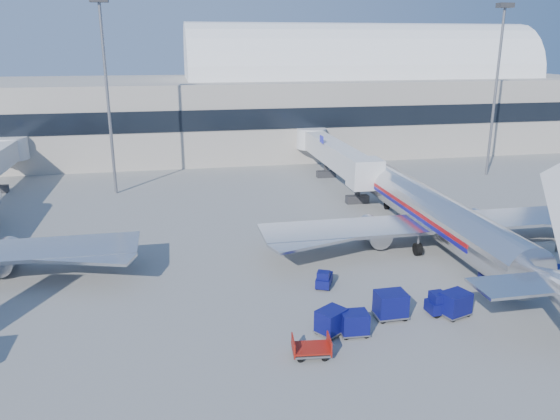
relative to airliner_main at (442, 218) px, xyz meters
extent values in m
plane|color=gray|center=(-10.00, -4.51, -2.93)|extent=(260.00, 260.00, 0.00)
cube|color=#B2AA9E|center=(-35.00, 51.49, 3.07)|extent=(170.00, 28.00, 12.00)
cube|color=black|center=(-35.00, 37.54, 4.07)|extent=(170.00, 0.40, 3.00)
cylinder|color=white|center=(10.00, 51.49, 9.07)|extent=(60.00, 18.00, 18.00)
cylinder|color=silver|center=(0.00, 1.49, -0.03)|extent=(3.80, 28.00, 3.80)
sphere|color=silver|center=(0.00, 15.49, -0.03)|extent=(3.72, 3.72, 3.72)
cube|color=#AB0D11|center=(0.00, 2.49, 0.22)|extent=(3.85, 20.16, 0.32)
cube|color=navy|center=(0.00, 2.49, -0.15)|extent=(3.85, 20.16, 0.32)
cube|color=silver|center=(0.00, -15.01, 0.57)|extent=(11.00, 3.00, 0.18)
cube|color=silver|center=(0.00, 0.49, -0.63)|extent=(32.00, 5.00, 0.28)
cylinder|color=#B7B7BC|center=(-5.50, 1.99, -1.58)|extent=(2.10, 3.80, 2.10)
cylinder|color=#B7B7BC|center=(5.50, 1.99, -1.58)|extent=(2.10, 3.80, 2.10)
cylinder|color=black|center=(0.00, 12.49, -2.48)|extent=(0.40, 0.90, 0.90)
cylinder|color=#B7B7BC|center=(-36.50, 1.99, -1.58)|extent=(2.10, 3.80, 2.10)
cube|color=silver|center=(-2.40, 25.49, 1.07)|extent=(2.70, 24.00, 2.70)
cube|color=silver|center=(-2.40, 13.29, 1.07)|extent=(3.40, 3.20, 3.20)
cylinder|color=silver|center=(-2.40, 36.99, 1.07)|extent=(4.40, 4.40, 3.00)
cube|color=#2D2D30|center=(-2.40, 15.49, -1.13)|extent=(0.50, 0.50, 3.00)
cube|color=#2D2D30|center=(-2.40, 15.49, -2.48)|extent=(2.60, 1.00, 0.90)
cube|color=#2D2D30|center=(-2.40, 28.49, -1.13)|extent=(0.50, 0.50, 3.00)
cube|color=#2D2D30|center=(-2.40, 28.49, -2.48)|extent=(2.60, 1.00, 0.90)
cube|color=navy|center=(-4.00, 25.49, 2.87)|extent=(0.12, 1.40, 0.90)
cylinder|color=silver|center=(-44.40, 36.99, 1.07)|extent=(4.40, 4.40, 3.00)
cylinder|color=slate|center=(-30.00, 25.49, 8.07)|extent=(0.36, 0.36, 22.00)
cylinder|color=slate|center=(20.00, 25.49, 8.07)|extent=(0.36, 0.36, 22.00)
cube|color=#2D2D30|center=(20.00, 25.49, 19.37)|extent=(2.00, 1.20, 0.60)
cube|color=#9E9E96|center=(8.00, -2.51, -2.48)|extent=(3.00, 0.55, 0.90)
cube|color=#0A0D52|center=(-5.42, -11.27, -2.35)|extent=(2.50, 1.39, 0.79)
cube|color=#0A0D52|center=(-5.94, -11.31, -1.72)|extent=(1.02, 1.12, 0.74)
cylinder|color=black|center=(-4.62, -10.74, -2.63)|extent=(0.60, 0.28, 0.59)
cube|color=#0A0D52|center=(0.48, -7.94, -2.38)|extent=(2.46, 1.60, 0.74)
cube|color=#0A0D52|center=(0.00, -7.83, -1.79)|extent=(1.08, 1.16, 0.69)
cylinder|color=black|center=(1.35, -7.68, -2.65)|extent=(0.59, 0.33, 0.55)
cube|color=#0A0D52|center=(-12.24, -5.51, -2.43)|extent=(1.81, 2.32, 0.68)
cube|color=#0A0D52|center=(-12.43, -5.92, -1.89)|extent=(1.16, 1.12, 0.63)
cylinder|color=black|center=(-12.31, -4.68, -2.67)|extent=(0.39, 0.54, 0.51)
cube|color=#0A0D52|center=(-9.27, -11.20, -1.88)|extent=(2.01, 1.57, 1.60)
cube|color=slate|center=(-9.27, -11.20, -2.68)|extent=(2.12, 1.63, 0.11)
cylinder|color=black|center=(-8.50, -10.58, -2.71)|extent=(0.44, 0.18, 0.44)
cube|color=#0A0D52|center=(-12.35, -12.85, -2.05)|extent=(1.74, 1.38, 1.35)
cube|color=slate|center=(-12.35, -12.85, -2.72)|extent=(1.83, 1.44, 0.09)
cylinder|color=black|center=(-11.68, -12.37, -2.74)|extent=(0.38, 0.17, 0.37)
cube|color=#0A0D52|center=(-13.72, -12.39, -2.00)|extent=(2.22, 2.11, 1.41)
cube|color=slate|center=(-13.72, -12.39, -2.71)|extent=(2.33, 2.20, 0.10)
cylinder|color=black|center=(-13.45, -11.56, -2.73)|extent=(0.41, 0.35, 0.39)
cube|color=#0A0D52|center=(-4.92, -11.77, -1.96)|extent=(2.20, 1.94, 1.48)
cube|color=slate|center=(-4.92, -11.77, -2.70)|extent=(2.31, 2.02, 0.10)
cylinder|color=black|center=(-4.43, -11.01, -2.72)|extent=(0.44, 0.29, 0.41)
cube|color=slate|center=(-15.61, -14.72, -2.57)|extent=(2.37, 1.74, 0.12)
cube|color=maroon|center=(-15.61, -14.72, -2.37)|extent=(2.38, 1.79, 0.08)
cylinder|color=black|center=(-14.85, -14.24, -2.72)|extent=(0.42, 0.20, 0.40)
camera|label=1|loc=(-22.88, -41.91, 14.60)|focal=35.00mm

